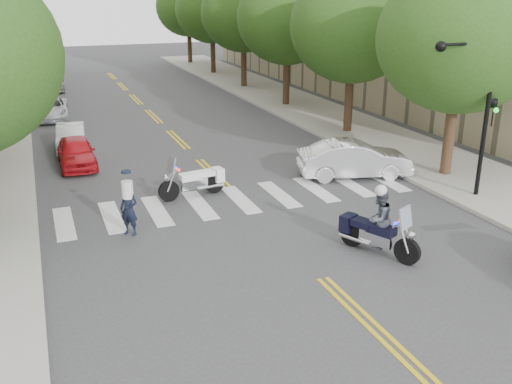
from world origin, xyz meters
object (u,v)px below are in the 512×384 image
motorcycle_police (377,223)px  motorcycle_parked (197,181)px  convertible (354,159)px  officer_standing (129,209)px

motorcycle_police → motorcycle_parked: bearing=-87.8°
motorcycle_police → convertible: 7.21m
motorcycle_police → convertible: motorcycle_police is taller
motorcycle_parked → motorcycle_police: bearing=-161.6°
officer_standing → motorcycle_police: bearing=12.6°
motorcycle_police → officer_standing: size_ratio=1.45×
motorcycle_police → officer_standing: motorcycle_police is taller
motorcycle_parked → convertible: 6.60m
motorcycle_police → officer_standing: (-6.44, 3.97, -0.10)m
motorcycle_police → convertible: bearing=-141.0°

